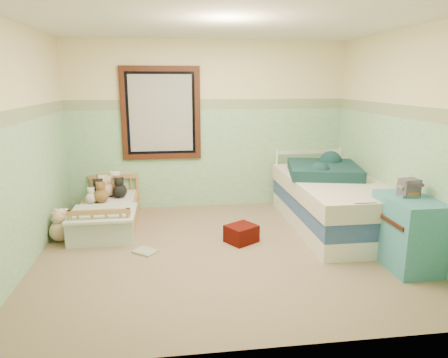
{
  "coord_description": "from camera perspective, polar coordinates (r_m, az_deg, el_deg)",
  "views": [
    {
      "loc": [
        -0.59,
        -4.36,
        1.91
      ],
      "look_at": [
        0.05,
        0.35,
        0.77
      ],
      "focal_mm": 32.7,
      "sensor_mm": 36.0,
      "label": 1
    }
  ],
  "objects": [
    {
      "name": "floor",
      "position": [
        4.8,
        -0.01,
        -10.08
      ],
      "size": [
        4.2,
        3.6,
        0.02
      ],
      "primitive_type": "cube",
      "color": "#796350",
      "rests_on": "ground"
    },
    {
      "name": "ceiling",
      "position": [
        4.44,
        -0.01,
        21.24
      ],
      "size": [
        4.2,
        3.6,
        0.02
      ],
      "primitive_type": "cube",
      "color": "silver",
      "rests_on": "wall_back"
    },
    {
      "name": "wall_back",
      "position": [
        6.22,
        -2.23,
        7.4
      ],
      "size": [
        4.2,
        0.04,
        2.5
      ],
      "primitive_type": "cube",
      "color": "beige",
      "rests_on": "floor"
    },
    {
      "name": "wall_front",
      "position": [
        2.71,
        5.06,
        -0.71
      ],
      "size": [
        4.2,
        0.04,
        2.5
      ],
      "primitive_type": "cube",
      "color": "beige",
      "rests_on": "floor"
    },
    {
      "name": "wall_left",
      "position": [
        4.66,
        -26.58,
        3.92
      ],
      "size": [
        0.04,
        3.6,
        2.5
      ],
      "primitive_type": "cube",
      "color": "beige",
      "rests_on": "floor"
    },
    {
      "name": "wall_right",
      "position": [
        5.16,
        23.85,
        4.99
      ],
      "size": [
        0.04,
        3.6,
        2.5
      ],
      "primitive_type": "cube",
      "color": "beige",
      "rests_on": "floor"
    },
    {
      "name": "wainscot_mint",
      "position": [
        6.28,
        -2.18,
        2.85
      ],
      "size": [
        4.2,
        0.01,
        1.5
      ],
      "primitive_type": "cube",
      "color": "#72AA79",
      "rests_on": "floor"
    },
    {
      "name": "border_strip",
      "position": [
        6.18,
        -2.25,
        10.38
      ],
      "size": [
        4.2,
        0.01,
        0.15
      ],
      "primitive_type": "cube",
      "color": "#426344",
      "rests_on": "wall_back"
    },
    {
      "name": "window_frame",
      "position": [
        6.14,
        -8.81,
        9.04
      ],
      "size": [
        1.16,
        0.06,
        1.36
      ],
      "primitive_type": "cube",
      "color": "black",
      "rests_on": "wall_back"
    },
    {
      "name": "window_blinds",
      "position": [
        6.15,
        -8.81,
        9.05
      ],
      "size": [
        0.92,
        0.01,
        1.12
      ],
      "primitive_type": "cube",
      "color": "beige",
      "rests_on": "window_frame"
    },
    {
      "name": "toddler_bed_frame",
      "position": [
        5.77,
        -15.78,
        -5.38
      ],
      "size": [
        0.73,
        1.46,
        0.19
      ],
      "primitive_type": "cube",
      "color": "olive",
      "rests_on": "floor"
    },
    {
      "name": "toddler_mattress",
      "position": [
        5.73,
        -15.88,
        -3.92
      ],
      "size": [
        0.67,
        1.4,
        0.12
      ],
      "primitive_type": "cube",
      "color": "silver",
      "rests_on": "toddler_bed_frame"
    },
    {
      "name": "patchwork_quilt",
      "position": [
        5.27,
        -16.6,
        -4.61
      ],
      "size": [
        0.79,
        0.73,
        0.03
      ],
      "primitive_type": "cube",
      "color": "#7DA6DF",
      "rests_on": "toddler_mattress"
    },
    {
      "name": "plush_bed_brown",
      "position": [
        6.18,
        -16.72,
        -1.13
      ],
      "size": [
        0.2,
        0.2,
        0.2
      ],
      "primitive_type": "sphere",
      "color": "brown",
      "rests_on": "toddler_mattress"
    },
    {
      "name": "plush_bed_white",
      "position": [
        6.15,
        -14.89,
        -0.96
      ],
      "size": [
        0.23,
        0.23,
        0.23
      ],
      "primitive_type": "sphere",
      "color": "silver",
      "rests_on": "toddler_mattress"
    },
    {
      "name": "plush_bed_tan",
      "position": [
        5.96,
        -16.56,
        -1.67
      ],
      "size": [
        0.2,
        0.2,
        0.2
      ],
      "primitive_type": "sphere",
      "color": "tan",
      "rests_on": "toddler_mattress"
    },
    {
      "name": "plush_bed_dark",
      "position": [
        5.93,
        -14.37,
        -1.61
      ],
      "size": [
        0.2,
        0.2,
        0.2
      ],
      "primitive_type": "sphere",
      "color": "black",
      "rests_on": "toddler_mattress"
    },
    {
      "name": "plush_floor_cream",
      "position": [
        5.52,
        -21.65,
        -6.34
      ],
      "size": [
        0.26,
        0.26,
        0.26
      ],
      "primitive_type": "sphere",
      "color": "silver",
      "rests_on": "floor"
    },
    {
      "name": "plush_floor_tan",
      "position": [
        5.41,
        -21.94,
        -6.76
      ],
      "size": [
        0.26,
        0.26,
        0.26
      ],
      "primitive_type": "sphere",
      "color": "tan",
      "rests_on": "floor"
    },
    {
      "name": "twin_bed_frame",
      "position": [
        5.68,
        14.95,
        -5.47
      ],
      "size": [
        1.08,
        2.16,
        0.22
      ],
      "primitive_type": "cube",
      "color": "white",
      "rests_on": "floor"
    },
    {
      "name": "twin_boxspring",
      "position": [
        5.61,
        15.09,
        -3.34
      ],
      "size": [
        1.08,
        2.16,
        0.22
      ],
      "primitive_type": "cube",
      "color": "navy",
      "rests_on": "twin_bed_frame"
    },
    {
      "name": "twin_mattress",
      "position": [
        5.55,
        15.22,
        -1.17
      ],
      "size": [
        1.12,
        2.2,
        0.22
      ],
      "primitive_type": "cube",
      "color": "silver",
      "rests_on": "twin_boxspring"
    },
    {
      "name": "teal_blanket",
      "position": [
        5.76,
        13.74,
        1.29
      ],
      "size": [
        1.11,
        1.15,
        0.14
      ],
      "primitive_type": "cube",
      "rotation": [
        0.0,
        0.0,
        -0.22
      ],
      "color": "#132D30",
      "rests_on": "twin_mattress"
    },
    {
      "name": "dresser",
      "position": [
        4.71,
        24.28,
        -6.79
      ],
      "size": [
        0.47,
        0.75,
        0.75
      ],
      "primitive_type": "cube",
      "color": "teal",
      "rests_on": "floor"
    },
    {
      "name": "book_stack",
      "position": [
        4.63,
        24.46,
        -1.11
      ],
      "size": [
        0.2,
        0.17,
        0.19
      ],
      "primitive_type": "cube",
      "rotation": [
        0.0,
        0.0,
        0.13
      ],
      "color": "brown",
      "rests_on": "dresser"
    },
    {
      "name": "red_pillow",
      "position": [
        5.01,
        2.44,
        -7.64
      ],
      "size": [
        0.44,
        0.43,
        0.21
      ],
      "primitive_type": "cube",
      "rotation": [
        0.0,
        0.0,
        0.57
      ],
      "color": "#780E03",
      "rests_on": "floor"
    },
    {
      "name": "floor_book",
      "position": [
        4.83,
        -10.92,
        -9.91
      ],
      "size": [
        0.32,
        0.31,
        0.02
      ],
      "primitive_type": "cube",
      "rotation": [
        0.0,
        0.0,
        -0.66
      ],
      "color": "yellow",
      "rests_on": "floor"
    },
    {
      "name": "extra_plush_0",
      "position": [
        6.05,
        -16.48,
        -1.37
      ],
      "size": [
        0.21,
        0.21,
        0.21
      ],
      "primitive_type": "sphere",
      "color": "silver",
      "rests_on": "toddler_mattress"
    },
    {
      "name": "extra_plush_1",
      "position": [
        5.88,
        -17.11,
        -1.87
      ],
      "size": [
        0.21,
        0.21,
        0.21
      ],
      "primitive_type": "sphere",
      "color": "black",
      "rests_on": "toddler_mattress"
    },
    {
      "name": "extra_plush_2",
      "position": [
        5.98,
        -14.51,
        -1.44
      ],
      "size": [
        0.21,
        0.21,
        0.21
      ],
      "primitive_type": "sphere",
      "color": "brown",
      "rests_on": "toddler_mattress"
    },
    {
      "name": "extra_plush_3",
      "position": [
        5.78,
        -18.03,
        -2.5
      ],
      "size": [
        0.15,
        0.15,
        0.15
      ],
      "primitive_type": "sphere",
      "color": "silver",
      "rests_on": "toddler_mattress"
    },
    {
      "name": "extra_plush_4",
      "position": [
        6.03,
        -15.96,
        -1.42
      ],
      "size": [
        0.21,
        0.21,
        0.21
      ],
      "primitive_type": "sphere",
      "color": "tan",
      "rests_on": "toddler_mattress"
    },
    {
      "name": "extra_plush_5",
      "position": [
        5.76,
        -16.8,
        -2.23
      ],
      "size": [
        0.2,
        0.2,
        0.2
      ],
      "primitive_type": "sphere",
      "color": "brown",
      "rests_on": "toddler_mattress"
    }
  ]
}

